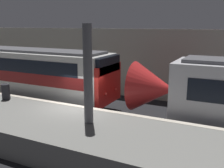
{
  "coord_description": "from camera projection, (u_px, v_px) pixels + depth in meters",
  "views": [
    {
      "loc": [
        7.26,
        -10.74,
        5.2
      ],
      "look_at": [
        1.57,
        0.84,
        2.23
      ],
      "focal_mm": 42.0,
      "sensor_mm": 36.0,
      "label": 1
    }
  ],
  "objects": [
    {
      "name": "ground_plane",
      "position": [
        78.0,
        126.0,
        13.68
      ],
      "size": [
        120.0,
        120.0,
        0.0
      ],
      "primitive_type": "plane",
      "color": "black"
    },
    {
      "name": "platform",
      "position": [
        52.0,
        130.0,
        11.71
      ],
      "size": [
        40.0,
        4.22,
        1.14
      ],
      "color": "slate",
      "rests_on": "ground"
    },
    {
      "name": "station_rear_barrier",
      "position": [
        127.0,
        63.0,
        18.84
      ],
      "size": [
        50.0,
        0.15,
        4.87
      ],
      "color": "#B2AD9E",
      "rests_on": "ground"
    },
    {
      "name": "support_pillar_near",
      "position": [
        88.0,
        75.0,
        10.6
      ],
      "size": [
        0.37,
        0.37,
        4.09
      ],
      "color": "#56565B",
      "rests_on": "platform"
    },
    {
      "name": "trash_bin",
      "position": [
        6.0,
        92.0,
        14.35
      ],
      "size": [
        0.44,
        0.44,
        0.85
      ],
      "color": "#232328",
      "rests_on": "platform"
    }
  ]
}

